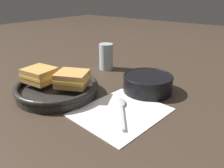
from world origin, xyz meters
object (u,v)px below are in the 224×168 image
at_px(skillet, 57,89).
at_px(drinking_glass, 106,57).
at_px(spoon, 121,106).
at_px(sandwich_near_left, 40,75).
at_px(sandwich_near_right, 72,79).
at_px(soup_bowl, 148,82).

xyz_separation_m(skillet, drinking_glass, (0.31, 0.04, 0.04)).
distance_m(spoon, sandwich_near_left, 0.30).
bearing_deg(drinking_glass, sandwich_near_right, -161.90).
relative_size(spoon, drinking_glass, 1.31).
relative_size(soup_bowl, skillet, 0.62).
height_order(spoon, drinking_glass, drinking_glass).
height_order(skillet, sandwich_near_left, sandwich_near_left).
bearing_deg(sandwich_near_left, spoon, -75.19).
bearing_deg(skillet, soup_bowl, -47.58).
distance_m(sandwich_near_left, drinking_glass, 0.33).
height_order(spoon, sandwich_near_right, sandwich_near_right).
distance_m(spoon, sandwich_near_right, 0.18).
xyz_separation_m(skillet, sandwich_near_left, (-0.02, 0.06, 0.04)).
bearing_deg(spoon, sandwich_near_left, 66.69).
xyz_separation_m(skillet, sandwich_near_right, (0.02, -0.06, 0.04)).
bearing_deg(skillet, sandwich_near_left, 110.57).
height_order(soup_bowl, skillet, soup_bowl).
distance_m(spoon, skillet, 0.23).
relative_size(skillet, drinking_glass, 2.41).
bearing_deg(sandwich_near_right, drinking_glass, 18.10).
distance_m(soup_bowl, sandwich_near_left, 0.37).
bearing_deg(skillet, spoon, -76.68).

